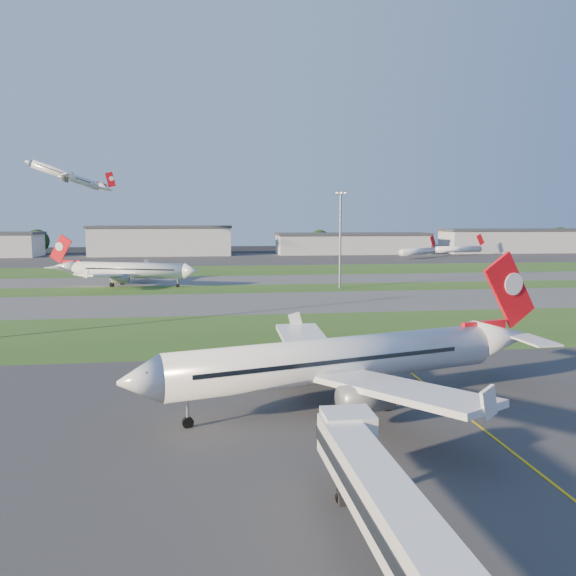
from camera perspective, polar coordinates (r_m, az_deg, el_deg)
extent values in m
plane|color=black|center=(46.56, 17.17, -16.76)|extent=(700.00, 700.00, 0.00)
cube|color=#333335|center=(46.56, 17.17, -16.75)|extent=(300.00, 70.00, 0.01)
cube|color=#2B541C|center=(94.25, 3.88, -4.33)|extent=(300.00, 34.00, 0.01)
cube|color=#515154|center=(126.29, 0.93, -1.42)|extent=(300.00, 32.00, 0.01)
cube|color=#2B541C|center=(150.84, -0.46, -0.04)|extent=(300.00, 18.00, 0.01)
cube|color=#515154|center=(172.55, -1.36, 0.85)|extent=(300.00, 26.00, 0.01)
cube|color=#2B541C|center=(205.23, -2.35, 1.83)|extent=(300.00, 40.00, 0.01)
cube|color=#333335|center=(264.86, -3.52, 2.99)|extent=(400.00, 80.00, 0.01)
cube|color=gold|center=(48.75, 22.73, -15.89)|extent=(0.25, 60.00, 0.02)
cube|color=white|center=(29.80, 11.03, -22.30)|extent=(3.44, 24.08, 2.60)
cube|color=black|center=(29.80, 11.03, -22.30)|extent=(3.59, 24.08, 0.80)
cube|color=white|center=(39.79, 6.08, -14.44)|extent=(3.40, 3.00, 3.00)
cylinder|color=gray|center=(39.06, 6.72, -18.72)|extent=(0.70, 0.70, 3.20)
cube|color=black|center=(39.62, 6.69, -20.35)|extent=(2.20, 1.20, 0.70)
cylinder|color=white|center=(55.81, 4.95, -7.25)|extent=(34.27, 13.23, 4.35)
cube|color=red|center=(67.53, 21.57, -0.18)|extent=(7.27, 2.34, 8.66)
cube|color=white|center=(48.96, 11.22, -10.10)|extent=(12.88, 17.49, 1.77)
cube|color=white|center=(64.41, 2.05, -5.81)|extent=(5.53, 17.27, 1.77)
cylinder|color=gray|center=(50.48, 7.91, -11.00)|extent=(5.33, 3.80, 2.63)
cylinder|color=gray|center=(61.79, 1.58, -7.57)|extent=(5.33, 3.80, 2.63)
cylinder|color=white|center=(161.13, -15.84, 1.79)|extent=(32.31, 14.72, 4.15)
cube|color=red|center=(171.35, -22.08, 3.71)|extent=(6.82, 2.70, 8.27)
cube|color=white|center=(169.43, -14.80, 1.88)|extent=(6.39, 16.77, 1.69)
cube|color=white|center=(154.06, -17.69, 1.29)|extent=(13.10, 16.40, 1.69)
cylinder|color=gray|center=(166.66, -14.65, 1.39)|extent=(5.16, 3.88, 2.51)
cylinder|color=gray|center=(155.47, -16.72, 0.93)|extent=(5.16, 3.88, 2.51)
cylinder|color=white|center=(259.37, -21.63, 10.58)|extent=(27.48, 9.25, 3.47)
cube|color=red|center=(259.89, -17.77, 11.76)|extent=(5.85, 1.58, 6.91)
cube|color=white|center=(252.03, -21.46, 10.61)|extent=(9.76, 14.09, 1.41)
cube|color=white|center=(266.60, -21.38, 10.39)|extent=(4.50, 13.80, 1.41)
cylinder|color=gray|center=(254.00, -21.75, 10.33)|extent=(4.19, 2.87, 2.10)
cylinder|color=gray|center=(264.56, -21.68, 10.19)|extent=(4.19, 2.87, 2.10)
cylinder|color=white|center=(273.24, 13.01, 3.62)|extent=(22.86, 17.96, 3.20)
cube|color=red|center=(283.97, 14.49, 4.67)|extent=(4.35, 3.30, 6.16)
cylinder|color=white|center=(300.61, 16.93, 3.79)|extent=(26.15, 7.88, 3.20)
cube|color=red|center=(308.02, 18.96, 4.68)|extent=(5.14, 1.24, 6.16)
cylinder|color=gray|center=(150.44, 5.32, 4.69)|extent=(0.60, 0.60, 25.00)
cube|color=gray|center=(150.48, 5.38, 9.60)|extent=(3.20, 0.50, 0.80)
cube|color=#FFF2CC|center=(150.48, 5.38, 9.60)|extent=(2.80, 0.70, 0.35)
cube|color=#A6A9AE|center=(295.00, -12.73, 4.61)|extent=(70.00, 22.00, 14.00)
cube|color=#383A3F|center=(294.80, -12.77, 6.08)|extent=(71.40, 23.00, 1.20)
cube|color=#A6A9AE|center=(302.90, 6.53, 4.41)|extent=(80.00, 22.00, 10.00)
cube|color=#383A3F|center=(302.70, 6.55, 5.47)|extent=(81.60, 23.00, 1.20)
cube|color=#A6A9AE|center=(341.17, 23.10, 4.35)|extent=(95.00, 22.00, 12.00)
cube|color=#383A3F|center=(340.99, 23.16, 5.46)|extent=(96.90, 23.00, 1.20)
cylinder|color=black|center=(322.31, -24.07, 3.51)|extent=(1.00, 1.00, 4.40)
sphere|color=black|center=(322.09, -24.11, 4.38)|extent=(12.10, 12.10, 12.10)
cylinder|color=black|center=(305.03, -7.83, 3.81)|extent=(1.00, 1.00, 3.60)
sphere|color=black|center=(304.84, -7.84, 4.57)|extent=(9.90, 9.90, 9.90)
cylinder|color=black|center=(313.49, 3.24, 4.00)|extent=(1.00, 1.00, 4.20)
sphere|color=black|center=(313.28, 3.24, 4.87)|extent=(11.55, 11.55, 11.55)
cylinder|color=black|center=(333.82, 16.08, 3.89)|extent=(1.00, 1.00, 3.80)
sphere|color=black|center=(333.63, 16.11, 4.62)|extent=(10.45, 10.45, 10.45)
cylinder|color=black|center=(370.75, 25.82, 3.81)|extent=(1.00, 1.00, 4.60)
sphere|color=black|center=(370.56, 25.87, 4.61)|extent=(12.65, 12.65, 12.65)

